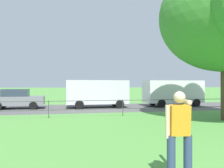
{
  "coord_description": "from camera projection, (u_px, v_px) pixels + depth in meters",
  "views": [
    {
      "loc": [
        -3.26,
        -0.77,
        1.89
      ],
      "look_at": [
        -1.57,
        7.89,
        1.91
      ],
      "focal_mm": 36.66,
      "sensor_mm": 36.0,
      "label": 1
    }
  ],
  "objects": [
    {
      "name": "street_strip",
      "position": [
        108.0,
        108.0,
        18.78
      ],
      "size": [
        80.0,
        6.94,
        0.01
      ],
      "primitive_type": "cube",
      "color": "#565454",
      "rests_on": "ground"
    },
    {
      "name": "park_fence",
      "position": [
        123.0,
        105.0,
        13.71
      ],
      "size": [
        34.54,
        0.04,
        1.0
      ],
      "color": "#333833",
      "rests_on": "ground"
    },
    {
      "name": "person_thrower",
      "position": [
        179.0,
        134.0,
        4.32
      ],
      "size": [
        0.6,
        0.75,
        1.76
      ],
      "color": "navy",
      "rests_on": "ground"
    },
    {
      "name": "car_grey_far_right",
      "position": [
        17.0,
        99.0,
        17.85
      ],
      "size": [
        4.06,
        1.92,
        1.54
      ],
      "color": "slate",
      "rests_on": "ground"
    },
    {
      "name": "panel_van_center",
      "position": [
        97.0,
        92.0,
        18.8
      ],
      "size": [
        5.03,
        2.16,
        2.24
      ],
      "color": "silver",
      "rests_on": "ground"
    },
    {
      "name": "panel_van_left",
      "position": [
        173.0,
        92.0,
        20.08
      ],
      "size": [
        5.05,
        2.19,
        2.24
      ],
      "color": "white",
      "rests_on": "ground"
    }
  ]
}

